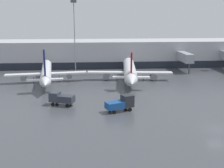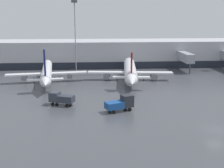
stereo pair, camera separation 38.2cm
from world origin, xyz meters
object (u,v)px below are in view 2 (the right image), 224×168
at_px(parked_jet_0, 47,72).
at_px(parked_jet_2, 130,70).
at_px(service_truck_1, 61,98).
at_px(service_truck_3, 121,103).
at_px(apron_light_mast_0, 75,17).

relative_size(parked_jet_0, parked_jet_2, 0.95).
height_order(service_truck_1, service_truck_3, service_truck_3).
height_order(parked_jet_0, apron_light_mast_0, apron_light_mast_0).
height_order(parked_jet_2, service_truck_3, parked_jet_2).
bearing_deg(parked_jet_2, service_truck_1, 148.51).
bearing_deg(apron_light_mast_0, service_truck_3, -75.59).
xyz_separation_m(parked_jet_2, service_truck_1, (-16.86, -21.75, -1.28)).
xyz_separation_m(parked_jet_0, service_truck_3, (17.51, -25.40, -1.23)).
distance_m(parked_jet_0, service_truck_1, 21.80).
distance_m(parked_jet_0, parked_jet_2, 22.80).
relative_size(parked_jet_2, service_truck_1, 6.34).
bearing_deg(service_truck_3, parked_jet_0, 103.40).
xyz_separation_m(service_truck_1, service_truck_3, (11.57, -4.46, 0.10)).
bearing_deg(parked_jet_0, service_truck_1, -171.52).
height_order(parked_jet_0, parked_jet_2, parked_jet_0).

